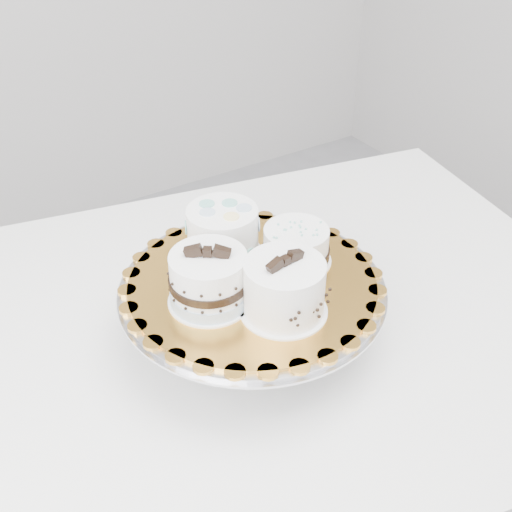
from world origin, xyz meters
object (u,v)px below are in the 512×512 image
cake_banded (209,281)px  cake_swirl (284,290)px  table (221,357)px  cake_ribbon (296,246)px  cake_dots (223,232)px  cake_stand (252,301)px  cake_board (252,282)px

cake_banded → cake_swirl: bearing=-8.6°
table → cake_ribbon: (0.11, -0.04, 0.21)m
cake_banded → cake_dots: cake_banded is taller
table → cake_dots: (0.03, 0.03, 0.22)m
table → cake_stand: (0.03, -0.05, 0.14)m
cake_dots → cake_stand: bearing=-111.6°
cake_stand → cake_swirl: cake_swirl is taller
cake_banded → cake_board: bearing=41.6°
table → cake_banded: cake_banded is taller
table → cake_banded: 0.23m
cake_stand → cake_ribbon: (0.08, 0.01, 0.07)m
cake_swirl → table: bearing=95.3°
cake_board → cake_banded: (-0.07, -0.01, 0.04)m
table → cake_ribbon: cake_ribbon is taller
cake_stand → cake_board: bearing=153.4°
cake_swirl → cake_banded: bearing=127.7°
cake_stand → cake_swirl: size_ratio=3.18×
cake_stand → cake_dots: 0.11m
cake_stand → table: bearing=121.6°
cake_ribbon → cake_swirl: bearing=-119.5°
cake_dots → table: bearing=-154.1°
cake_board → cake_dots: bearing=91.1°
cake_swirl → cake_banded: (-0.08, 0.07, -0.00)m
cake_stand → cake_swirl: bearing=-89.6°
table → cake_swirl: size_ratio=11.58×
cake_ribbon → cake_board: bearing=-161.4°
cake_swirl → cake_banded: size_ratio=0.83×
cake_banded → cake_stand: bearing=41.6°
cake_board → cake_stand: bearing=-26.6°
cake_stand → cake_dots: bearing=91.1°
cake_board → cake_dots: size_ratio=2.58×
cake_swirl → cake_dots: 0.16m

